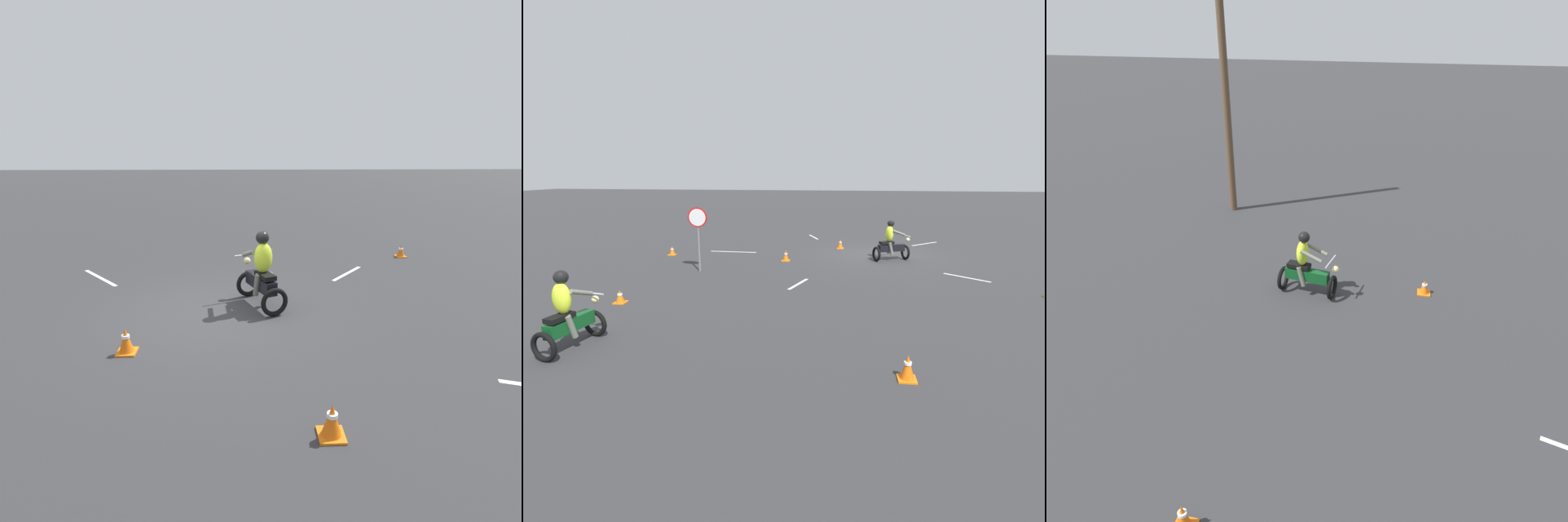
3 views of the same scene
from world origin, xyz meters
The scene contains 7 objects.
ground_plane centered at (0.00, 0.00, 0.00)m, with size 120.00×120.00×0.00m, color #333335.
motorcycle_rider_foreground centered at (-0.35, 1.01, 0.73)m, with size 1.54×1.11×1.66m.
traffic_cone_near_left centered at (-4.33, 5.55, 0.18)m, with size 0.32×0.32×0.37m.
traffic_cone_far_center centered at (3.82, 1.67, 0.21)m, with size 0.32×0.32×0.43m.
traffic_cone_far_left centered at (1.66, -1.32, 0.21)m, with size 0.32×0.32×0.44m.
lane_stripe_nw centered at (-2.62, 3.44, 0.00)m, with size 0.10×1.61×0.01m, color silver.
lane_stripe_sw centered at (-2.49, -3.17, 0.00)m, with size 0.10×1.88×0.01m, color silver.
Camera 1 is at (7.87, 0.68, 3.28)m, focal length 28.00 mm.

